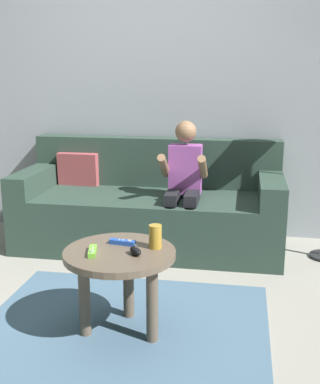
% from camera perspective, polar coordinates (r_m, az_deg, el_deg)
% --- Properties ---
extents(ground_plane, '(10.24, 10.24, 0.00)m').
position_cam_1_polar(ground_plane, '(2.72, -8.78, -15.72)').
color(ground_plane, '#9E998E').
extents(wall_back, '(5.12, 0.05, 2.50)m').
position_cam_1_polar(wall_back, '(4.08, -1.37, 12.66)').
color(wall_back, '#999EA8').
rests_on(wall_back, ground).
extents(couch, '(2.01, 0.80, 0.82)m').
position_cam_1_polar(couch, '(3.82, -1.27, -1.99)').
color(couch, '#2D4238').
rests_on(couch, ground).
extents(person_seated_on_couch, '(0.34, 0.41, 0.99)m').
position_cam_1_polar(person_seated_on_couch, '(3.54, 2.79, 1.29)').
color(person_seated_on_couch, black).
rests_on(person_seated_on_couch, ground).
extents(coffee_table, '(0.57, 0.57, 0.46)m').
position_cam_1_polar(coffee_table, '(2.52, -4.68, -8.55)').
color(coffee_table, brown).
rests_on(coffee_table, ground).
extents(area_rug, '(1.54, 1.37, 0.01)m').
position_cam_1_polar(area_rug, '(2.68, -4.56, -15.97)').
color(area_rug, slate).
rests_on(area_rug, ground).
extents(game_remote_blue_near_edge, '(0.14, 0.06, 0.03)m').
position_cam_1_polar(game_remote_blue_near_edge, '(2.56, -4.40, -5.88)').
color(game_remote_blue_near_edge, blue).
rests_on(game_remote_blue_near_edge, coffee_table).
extents(nunchuk_black, '(0.09, 0.10, 0.05)m').
position_cam_1_polar(nunchuk_black, '(2.42, -2.90, -6.90)').
color(nunchuk_black, black).
rests_on(nunchuk_black, coffee_table).
extents(game_remote_lime_far_corner, '(0.07, 0.14, 0.03)m').
position_cam_1_polar(game_remote_lime_far_corner, '(2.46, -7.91, -6.87)').
color(game_remote_lime_far_corner, '#72C638').
rests_on(game_remote_lime_far_corner, coffee_table).
extents(soda_can, '(0.07, 0.07, 0.12)m').
position_cam_1_polar(soda_can, '(2.49, -0.55, -5.24)').
color(soda_can, '#B78C2D').
rests_on(soda_can, coffee_table).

